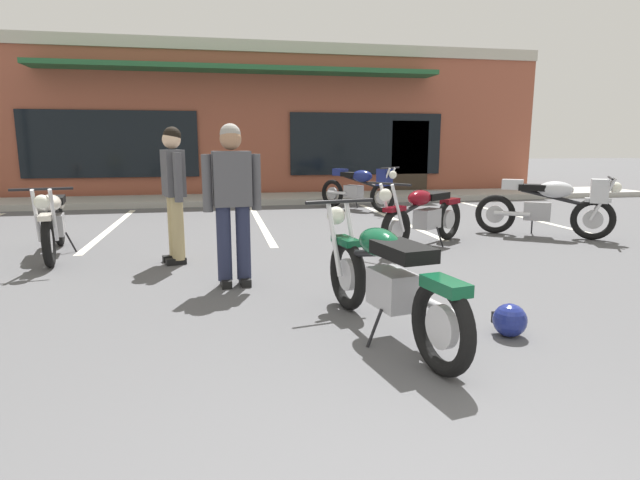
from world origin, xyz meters
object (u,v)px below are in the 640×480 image
Objects in this scene: motorcycle_black_cruiser at (551,204)px; person_by_back_row at (232,195)px; motorcycle_silver_naked at (360,186)px; helmet_on_pavement at (510,320)px; person_in_shorts_foreground at (174,187)px; motorcycle_orange_scrambler at (53,221)px; motorcycle_foreground_classic at (386,278)px; motorcycle_red_sportbike at (423,215)px.

motorcycle_black_cruiser is 5.39m from person_by_back_row.
motorcycle_silver_naked is at bearing 118.01° from motorcycle_black_cruiser.
person_in_shorts_foreground is at bearing 131.17° from helmet_on_pavement.
motorcycle_black_cruiser is 4.85m from helmet_on_pavement.
person_in_shorts_foreground is (1.62, -0.74, 0.49)m from motorcycle_orange_scrambler.
motorcycle_black_cruiser is at bearing 51.72° from helmet_on_pavement.
motorcycle_black_cruiser reaches higher than helmet_on_pavement.
motorcycle_foreground_classic is 1.16× the size of motorcycle_silver_naked.
motorcycle_foreground_classic is 1.25× the size of person_in_shorts_foreground.
motorcycle_orange_scrambler is 3.03m from person_by_back_row.
motorcycle_red_sportbike is (1.64, 3.23, 0.00)m from motorcycle_foreground_classic.
person_in_shorts_foreground is 4.20m from helmet_on_pavement.
person_by_back_row reaches higher than motorcycle_orange_scrambler.
person_in_shorts_foreground is (-3.41, -0.35, 0.49)m from motorcycle_red_sportbike.
motorcycle_foreground_classic is at bearing -58.49° from person_in_shorts_foreground.
person_in_shorts_foreground reaches higher than motorcycle_black_cruiser.
person_in_shorts_foreground reaches higher than motorcycle_foreground_classic.
motorcycle_foreground_classic is 7.67m from motorcycle_silver_naked.
motorcycle_black_cruiser and motorcycle_silver_naked have the same top height.
motorcycle_red_sportbike is 1.00× the size of motorcycle_black_cruiser.
motorcycle_red_sportbike is 3.53m from helmet_on_pavement.
motorcycle_silver_naked is 6.48m from person_by_back_row.
motorcycle_silver_naked is at bearing 35.85° from motorcycle_orange_scrambler.
person_in_shorts_foreground is at bearing -173.03° from motorcycle_black_cruiser.
motorcycle_red_sportbike is at bearing -4.41° from motorcycle_orange_scrambler.
motorcycle_foreground_classic is 1.00× the size of motorcycle_orange_scrambler.
motorcycle_silver_naked is at bearing 75.75° from motorcycle_foreground_classic.
motorcycle_silver_naked is 7.71m from helmet_on_pavement.
motorcycle_orange_scrambler is (-7.33, 0.04, -0.07)m from motorcycle_black_cruiser.
helmet_on_pavement is (2.71, -3.10, -0.82)m from person_in_shorts_foreground.
motorcycle_foreground_classic is 5.32m from motorcycle_black_cruiser.
motorcycle_orange_scrambler is 1.25× the size of person_by_back_row.
motorcycle_black_cruiser is at bearing 20.50° from person_by_back_row.
person_in_shorts_foreground is at bearing -174.17° from motorcycle_red_sportbike.
person_in_shorts_foreground and person_by_back_row have the same top height.
motorcycle_foreground_classic is 3.63m from motorcycle_red_sportbike.
motorcycle_foreground_classic is 2.08m from person_by_back_row.
motorcycle_red_sportbike reaches higher than helmet_on_pavement.
motorcycle_silver_naked is 0.87× the size of motorcycle_orange_scrambler.
motorcycle_orange_scrambler is 5.79m from helmet_on_pavement.
motorcycle_red_sportbike and motorcycle_orange_scrambler have the same top height.
motorcycle_black_cruiser is 6.95× the size of helmet_on_pavement.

